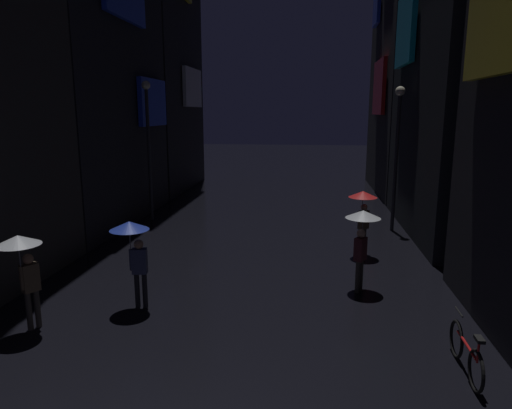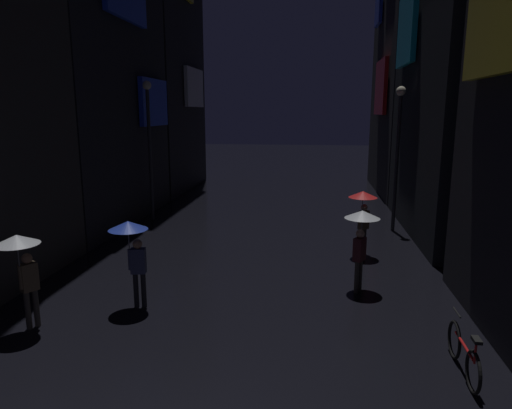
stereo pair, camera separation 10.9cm
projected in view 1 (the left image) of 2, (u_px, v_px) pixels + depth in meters
The scene contains 8 objects.
building_right_far at pixel (421, 6), 24.62m from camera, with size 4.25×8.94×20.38m.
pedestrian_foreground_right_clear at pixel (22, 256), 9.39m from camera, with size 0.90×0.90×2.12m.
pedestrian_midstreet_centre_red at pixel (363, 205), 14.54m from camera, with size 0.90×0.90×2.12m.
pedestrian_far_right_blue at pixel (133, 240), 10.53m from camera, with size 0.90×0.90×2.12m.
pedestrian_foreground_left_clear at pixel (362, 228), 11.62m from camera, with size 0.90×0.90×2.12m.
bicycle_parked_at_storefront at pixel (466, 353), 8.08m from camera, with size 0.12×1.82×0.96m.
streetlamp_left_far at pixel (148, 135), 19.02m from camera, with size 0.36×0.36×5.82m.
streetlamp_right_far at pixel (397, 142), 17.25m from camera, with size 0.36×0.36×5.51m.
Camera 1 is at (1.79, -4.69, 4.58)m, focal length 32.00 mm.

